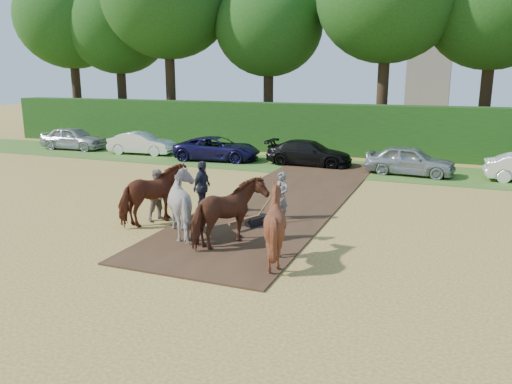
{
  "coord_description": "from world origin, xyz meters",
  "views": [
    {
      "loc": [
        7.35,
        -11.06,
        4.7
      ],
      "look_at": [
        2.2,
        1.96,
        1.4
      ],
      "focal_mm": 35.0,
      "sensor_mm": 36.0,
      "label": 1
    }
  ],
  "objects_px": {
    "spectator_near": "(159,195)",
    "plough_team": "(210,208)",
    "spectator_far": "(202,187)",
    "parked_cars": "(371,157)"
  },
  "relations": [
    {
      "from": "spectator_near",
      "to": "plough_team",
      "type": "distance_m",
      "value": 2.77
    },
    {
      "from": "spectator_near",
      "to": "spectator_far",
      "type": "relative_size",
      "value": 0.93
    },
    {
      "from": "plough_team",
      "to": "parked_cars",
      "type": "distance_m",
      "value": 12.96
    },
    {
      "from": "spectator_near",
      "to": "plough_team",
      "type": "bearing_deg",
      "value": -89.35
    },
    {
      "from": "spectator_near",
      "to": "parked_cars",
      "type": "distance_m",
      "value": 12.55
    },
    {
      "from": "spectator_near",
      "to": "spectator_far",
      "type": "height_order",
      "value": "spectator_far"
    },
    {
      "from": "spectator_near",
      "to": "spectator_far",
      "type": "xyz_separation_m",
      "value": [
        0.92,
        1.28,
        0.06
      ]
    },
    {
      "from": "spectator_far",
      "to": "plough_team",
      "type": "bearing_deg",
      "value": -147.51
    },
    {
      "from": "spectator_near",
      "to": "plough_team",
      "type": "xyz_separation_m",
      "value": [
        2.48,
        -1.22,
        0.1
      ]
    },
    {
      "from": "plough_team",
      "to": "parked_cars",
      "type": "bearing_deg",
      "value": 78.39
    }
  ]
}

